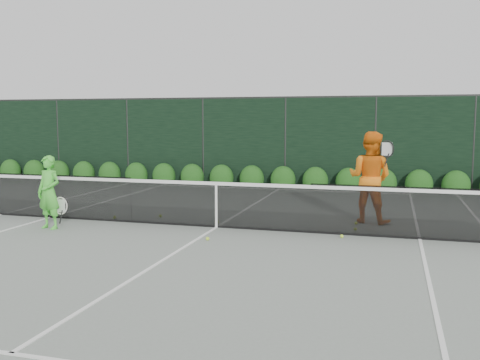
# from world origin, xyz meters

# --- Properties ---
(ground) EXTENTS (80.00, 80.00, 0.00)m
(ground) POSITION_xyz_m (0.00, 0.00, 0.00)
(ground) COLOR gray
(ground) RESTS_ON ground
(tennis_net) EXTENTS (12.90, 0.10, 1.07)m
(tennis_net) POSITION_xyz_m (-0.02, 0.00, 0.53)
(tennis_net) COLOR black
(tennis_net) RESTS_ON ground
(player_woman) EXTENTS (0.66, 0.46, 1.54)m
(player_woman) POSITION_xyz_m (-3.34, -1.06, 0.77)
(player_woman) COLOR #4ED23D
(player_woman) RESTS_ON ground
(player_man) EXTENTS (1.18, 1.04, 2.03)m
(player_man) POSITION_xyz_m (3.09, 1.48, 1.01)
(player_man) COLOR orange
(player_man) RESTS_ON ground
(court_lines) EXTENTS (11.03, 23.83, 0.01)m
(court_lines) POSITION_xyz_m (0.00, 0.00, 0.01)
(court_lines) COLOR white
(court_lines) RESTS_ON ground
(windscreen_fence) EXTENTS (32.00, 21.07, 3.06)m
(windscreen_fence) POSITION_xyz_m (0.00, -2.71, 1.51)
(windscreen_fence) COLOR black
(windscreen_fence) RESTS_ON ground
(hedge_row) EXTENTS (31.66, 0.65, 0.94)m
(hedge_row) POSITION_xyz_m (-0.00, 7.15, 0.23)
(hedge_row) COLOR #173B10
(hedge_row) RESTS_ON ground
(tennis_balls) EXTENTS (5.53, 2.40, 0.07)m
(tennis_balls) POSITION_xyz_m (0.60, 0.23, 0.03)
(tennis_balls) COLOR #C9F235
(tennis_balls) RESTS_ON ground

